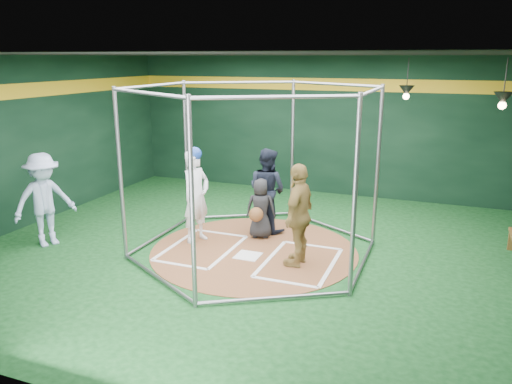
% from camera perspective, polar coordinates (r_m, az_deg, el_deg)
% --- Properties ---
extents(room_shell, '(10.10, 9.10, 3.53)m').
position_cam_1_polar(room_shell, '(8.78, -0.22, 3.98)').
color(room_shell, '#0C3713').
rests_on(room_shell, ground).
extents(clay_disc, '(3.80, 3.80, 0.01)m').
position_cam_1_polar(clay_disc, '(9.27, -0.22, -6.69)').
color(clay_disc, brown).
rests_on(clay_disc, ground).
extents(home_plate, '(0.43, 0.43, 0.01)m').
position_cam_1_polar(home_plate, '(9.01, -0.93, -7.28)').
color(home_plate, white).
rests_on(home_plate, clay_disc).
extents(batter_box_left, '(1.17, 1.77, 0.01)m').
position_cam_1_polar(batter_box_left, '(9.42, -6.20, -6.34)').
color(batter_box_left, white).
rests_on(batter_box_left, clay_disc).
extents(batter_box_right, '(1.17, 1.77, 0.01)m').
position_cam_1_polar(batter_box_right, '(8.77, 5.02, -8.00)').
color(batter_box_right, white).
rests_on(batter_box_right, clay_disc).
extents(batting_cage, '(4.05, 4.67, 3.00)m').
position_cam_1_polar(batting_cage, '(8.83, -0.23, 2.35)').
color(batting_cage, gray).
rests_on(batting_cage, ground).
extents(pendant_lamp_near, '(0.34, 0.34, 0.90)m').
position_cam_1_polar(pendant_lamp_near, '(11.67, 16.82, 11.01)').
color(pendant_lamp_near, black).
rests_on(pendant_lamp_near, room_shell).
extents(pendant_lamp_far, '(0.34, 0.34, 0.90)m').
position_cam_1_polar(pendant_lamp_far, '(10.07, 26.39, 9.54)').
color(pendant_lamp_far, black).
rests_on(pendant_lamp_far, room_shell).
extents(batter_figure, '(0.57, 0.73, 1.84)m').
position_cam_1_polar(batter_figure, '(9.52, -6.86, -0.36)').
color(batter_figure, white).
rests_on(batter_figure, clay_disc).
extents(visitor_leopard, '(0.51, 1.06, 1.77)m').
position_cam_1_polar(visitor_leopard, '(8.42, 4.92, -2.62)').
color(visitor_leopard, tan).
rests_on(visitor_leopard, clay_disc).
extents(catcher_figure, '(0.66, 0.65, 1.18)m').
position_cam_1_polar(catcher_figure, '(9.73, 0.50, -1.92)').
color(catcher_figure, black).
rests_on(catcher_figure, clay_disc).
extents(umpire, '(0.99, 0.87, 1.70)m').
position_cam_1_polar(umpire, '(10.08, 1.27, 0.24)').
color(umpire, black).
rests_on(umpire, clay_disc).
extents(bystander_blue, '(1.10, 1.32, 1.77)m').
position_cam_1_polar(bystander_blue, '(10.09, -23.05, -0.84)').
color(bystander_blue, '#ABBDE2').
rests_on(bystander_blue, ground).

